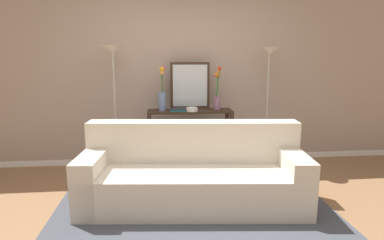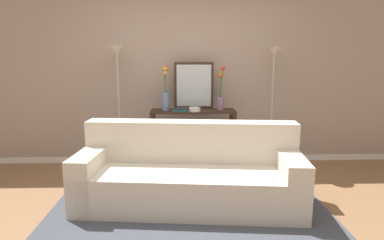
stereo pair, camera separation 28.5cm
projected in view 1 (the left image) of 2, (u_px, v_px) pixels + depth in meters
name	position (u px, v px, depth m)	size (l,w,h in m)	color
ground_plane	(192.00, 221.00, 3.27)	(16.00, 16.00, 0.02)	#936B47
back_wall	(178.00, 75.00, 4.91)	(12.00, 0.15, 2.66)	white
area_rug	(194.00, 210.00, 3.48)	(2.91, 2.03, 0.01)	#474C56
couch	(193.00, 176.00, 3.58)	(2.44, 1.08, 0.88)	beige
console_table	(190.00, 129.00, 4.67)	(1.18, 0.36, 0.86)	#382619
floor_lamp_left	(114.00, 74.00, 4.42)	(0.28, 0.28, 1.74)	#B7B2A8
floor_lamp_right	(268.00, 74.00, 4.64)	(0.28, 0.28, 1.73)	#B7B2A8
wall_mirror	(190.00, 86.00, 4.70)	(0.56, 0.02, 0.66)	#382619
vase_tall_flowers	(162.00, 93.00, 4.52)	(0.11, 0.13, 0.61)	#6B84AD
vase_short_flowers	(217.00, 93.00, 4.63)	(0.11, 0.12, 0.60)	gray
fruit_bowl	(192.00, 109.00, 4.51)	(0.16, 0.16, 0.05)	silver
book_stack	(178.00, 110.00, 4.53)	(0.22, 0.14, 0.04)	#1E7075
book_row_under_console	(171.00, 165.00, 4.74)	(0.39, 0.18, 0.12)	#236033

